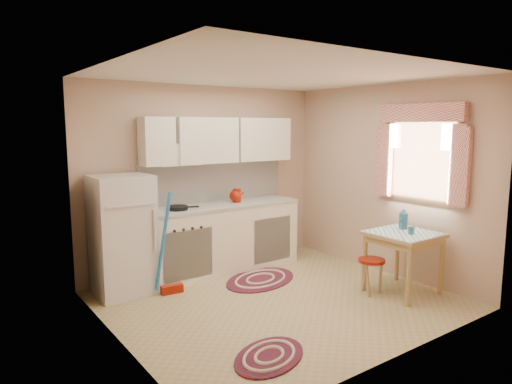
% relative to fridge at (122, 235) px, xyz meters
% --- Properties ---
extents(room_shell, '(3.64, 3.60, 2.52)m').
position_rel_fridge_xyz_m(room_shell, '(1.48, -1.01, 0.90)').
color(room_shell, tan).
rests_on(room_shell, ground).
extents(fridge, '(0.65, 0.60, 1.40)m').
position_rel_fridge_xyz_m(fridge, '(0.00, 0.00, 0.00)').
color(fridge, silver).
rests_on(fridge, ground).
extents(broom, '(0.29, 0.15, 1.20)m').
position_rel_fridge_xyz_m(broom, '(0.45, -0.35, -0.10)').
color(broom, blue).
rests_on(broom, ground).
extents(base_cabinets, '(2.25, 0.60, 0.88)m').
position_rel_fridge_xyz_m(base_cabinets, '(1.35, 0.05, -0.26)').
color(base_cabinets, white).
rests_on(base_cabinets, ground).
extents(countertop, '(2.27, 0.62, 0.04)m').
position_rel_fridge_xyz_m(countertop, '(1.35, 0.05, 0.20)').
color(countertop, '#B4B0AB').
rests_on(countertop, base_cabinets).
extents(frying_pan, '(0.33, 0.33, 0.05)m').
position_rel_fridge_xyz_m(frying_pan, '(0.71, 0.00, 0.24)').
color(frying_pan, black).
rests_on(frying_pan, countertop).
extents(red_kettle, '(0.20, 0.18, 0.18)m').
position_rel_fridge_xyz_m(red_kettle, '(1.61, 0.05, 0.31)').
color(red_kettle, '#921505').
rests_on(red_kettle, countertop).
extents(red_canister, '(0.12, 0.12, 0.16)m').
position_rel_fridge_xyz_m(red_canister, '(1.64, 0.05, 0.30)').
color(red_canister, '#921505').
rests_on(red_canister, countertop).
extents(table, '(0.72, 0.72, 0.72)m').
position_rel_fridge_xyz_m(table, '(2.68, -1.91, -0.34)').
color(table, tan).
rests_on(table, ground).
extents(stool, '(0.36, 0.36, 0.42)m').
position_rel_fridge_xyz_m(stool, '(2.34, -1.73, -0.49)').
color(stool, '#921505').
rests_on(stool, ground).
extents(coffee_pot, '(0.15, 0.13, 0.26)m').
position_rel_fridge_xyz_m(coffee_pot, '(2.82, -1.79, 0.15)').
color(coffee_pot, '#29667F').
rests_on(coffee_pot, table).
extents(mug, '(0.09, 0.09, 0.10)m').
position_rel_fridge_xyz_m(mug, '(2.67, -2.01, 0.07)').
color(mug, '#29667F').
rests_on(mug, table).
extents(rug_center, '(1.26, 1.03, 0.02)m').
position_rel_fridge_xyz_m(rug_center, '(1.57, -0.59, -0.69)').
color(rug_center, maroon).
rests_on(rug_center, ground).
extents(rug_left, '(0.92, 0.79, 0.02)m').
position_rel_fridge_xyz_m(rug_left, '(0.46, -2.22, -0.69)').
color(rug_left, maroon).
rests_on(rug_left, ground).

